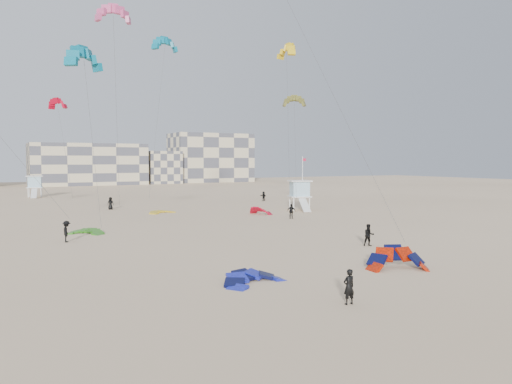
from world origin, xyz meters
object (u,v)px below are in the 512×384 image
kite_ground_blue (253,283)px  kitesurfer_main (349,287)px  kite_ground_orange (397,269)px  lifeguard_tower_near (300,195)px

kite_ground_blue → kitesurfer_main: kitesurfer_main is taller
kite_ground_orange → kitesurfer_main: (-7.87, -4.85, 0.88)m
kite_ground_blue → kitesurfer_main: bearing=-86.8°
lifeguard_tower_near → kitesurfer_main: bearing=-102.0°
lifeguard_tower_near → kite_ground_orange: bearing=-95.6°
kite_ground_blue → lifeguard_tower_near: lifeguard_tower_near is taller
kite_ground_blue → kitesurfer_main: (2.13, -6.08, 0.88)m
kite_ground_orange → kitesurfer_main: 9.28m
kite_ground_orange → kite_ground_blue: bearing=-164.1°
kite_ground_orange → lifeguard_tower_near: size_ratio=0.63×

